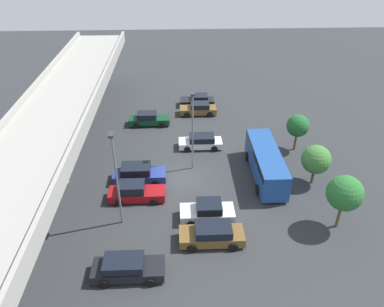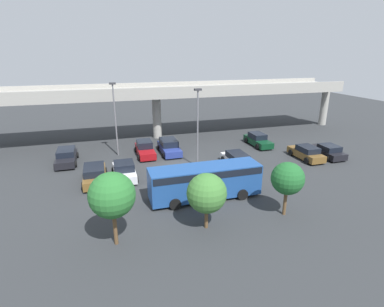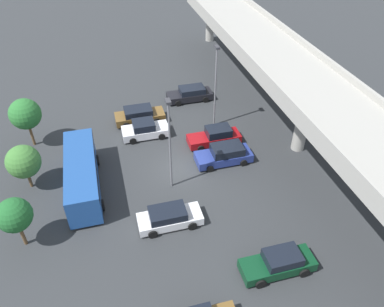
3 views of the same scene
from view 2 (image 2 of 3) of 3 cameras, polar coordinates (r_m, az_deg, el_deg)
name	(u,v)px [view 2 (image 2 of 3)]	position (r m, az deg, el deg)	size (l,w,h in m)	color
ground_plane	(177,165)	(31.36, -2.85, -2.15)	(116.11, 116.11, 0.00)	#2D3033
highway_overpass	(156,94)	(40.50, -6.89, 11.25)	(55.34, 6.68, 7.15)	#9E9B93
parked_car_0	(66,157)	(34.27, -22.81, -0.54)	(2.15, 4.89, 1.49)	black
parked_car_1	(95,174)	(28.37, -18.05, -3.79)	(2.18, 4.86, 1.55)	brown
parked_car_2	(124,171)	(28.50, -12.78, -3.24)	(2.19, 4.38, 1.60)	silver
parked_car_3	(145,149)	(34.43, -8.95, 0.86)	(2.01, 4.86, 1.63)	maroon
parked_car_4	(169,147)	(34.83, -4.39, 1.28)	(2.20, 4.86, 1.60)	navy
parked_car_5	(237,160)	(31.08, 8.55, -1.17)	(2.05, 4.60, 1.44)	silver
parked_car_6	(258,140)	(38.50, 12.43, 2.54)	(1.97, 4.77, 1.54)	#0C381E
parked_car_7	(306,153)	(35.08, 20.93, 0.12)	(2.04, 4.54, 1.50)	brown
parked_car_8	(327,151)	(36.75, 24.35, 0.41)	(2.18, 4.40, 1.44)	black
shuttle_bus	(205,179)	(23.84, 2.50, -4.93)	(8.88, 2.67, 2.69)	#1E478C
lamp_post_near_aisle	(115,114)	(34.01, -14.47, 7.28)	(0.70, 0.35, 8.14)	slate
lamp_post_mid_lot	(198,122)	(29.50, 1.09, 5.95)	(0.70, 0.35, 7.91)	slate
tree_front_left	(112,195)	(18.12, -14.99, -7.72)	(2.75, 2.75, 4.68)	brown
tree_front_centre	(207,193)	(19.50, 2.82, -7.57)	(2.63, 2.63, 3.86)	brown
tree_front_right	(288,179)	(21.95, 17.75, -4.58)	(2.32, 2.32, 3.99)	brown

